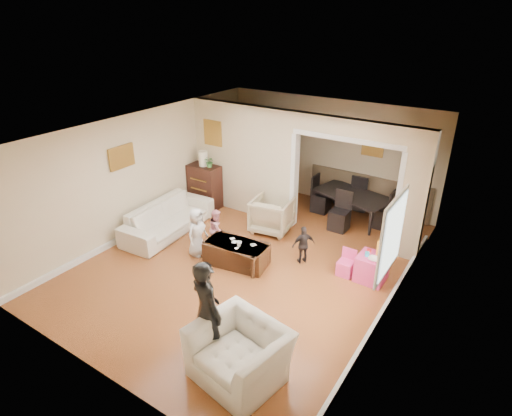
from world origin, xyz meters
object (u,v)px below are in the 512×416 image
Objects in this scene: play_table at (372,268)px; sofa at (168,218)px; cyan_cup at (367,254)px; adult_person at (207,311)px; coffee_cup at (239,244)px; dining_table at (350,207)px; child_toddler at (304,245)px; table_lamp at (203,159)px; armchair_front at (240,353)px; coffee_table at (237,254)px; armchair_back at (272,215)px; child_kneel_a at (197,232)px; child_kneel_b at (217,229)px; dresser at (205,186)px.

sofa is at bearing -171.45° from play_table.
cyan_cup is 0.05× the size of adult_person.
dining_table is (0.99, 3.10, -0.19)m from coffee_cup.
play_table is at bearing 137.02° from child_toddler.
sofa is 4.44× the size of play_table.
cyan_cup is at bearing -85.52° from sofa.
table_lamp is 0.70× the size of play_table.
child_toddler is at bearing -70.32° from adult_person.
table_lamp reaches higher than coffee_cup.
armchair_front is 2.78m from coffee_table.
armchair_back is 3.94m from adult_person.
coffee_table is 1.18× the size of child_kneel_a.
child_kneel_b is at bearing -169.40° from cyan_cup.
dining_table reaches higher than cyan_cup.
child_kneel_b reaches higher than dining_table.
cyan_cup is 0.05× the size of dining_table.
play_table is (2.36, 0.90, 0.02)m from coffee_table.
play_table is at bearing -71.51° from child_kneel_a.
adult_person is (3.11, -2.42, 0.46)m from sofa.
child_kneel_b reaches higher than sofa.
play_table is 0.29× the size of dining_table.
child_kneel_a is 1.18× the size of child_kneel_b.
adult_person is (1.08, -2.18, 0.56)m from coffee_table.
child_toddler reaches higher than cyan_cup.
armchair_front is 3.15m from cyan_cup.
coffee_cup is at bearing -157.29° from cyan_cup.
armchair_front is at bearing -53.46° from coffee_table.
armchair_front is at bearing -165.86° from adult_person.
cyan_cup is at bearing 22.71° from coffee_cup.
child_kneel_b is at bearing 156.37° from coffee_cup.
armchair_front is 5.51m from dresser.
table_lamp reaches higher than child_kneel_b.
coffee_cup is (0.24, -1.59, 0.11)m from armchair_back.
armchair_back is at bearing -52.74° from adult_person.
adult_person is (-1.18, -3.03, 0.26)m from cyan_cup.
child_kneel_b is at bearing -43.62° from table_lamp.
armchair_back is at bearing -53.87° from child_kneel_b.
coffee_cup is 2.36m from adult_person.
dresser is at bearing 16.70° from child_kneel_b.
sofa is 1.50m from dresser.
child_kneel_b is (-0.70, 0.30, 0.20)m from coffee_table.
child_kneel_b reaches higher than coffee_table.
cyan_cup reaches higher than coffee_table.
play_table is 6.39× the size of cyan_cup.
cyan_cup is 1.22m from child_toddler.
play_table is at bearing 87.37° from armchair_front.
coffee_table is 0.79m from child_kneel_b.
dresser is (-2.05, 0.18, 0.15)m from armchair_back.
play_table is 0.31m from cyan_cup.
armchair_back is 4.18m from armchair_front.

